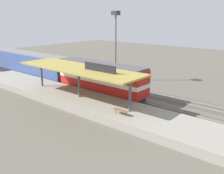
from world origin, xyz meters
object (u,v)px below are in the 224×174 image
(locomotive, at_px, (101,78))
(passenger_carriage_single, at_px, (29,64))
(light_mast, at_px, (116,31))
(person_waiting, at_px, (130,99))
(platform_bench, at_px, (121,111))

(locomotive, bearing_deg, passenger_carriage_single, 90.00)
(light_mast, bearing_deg, person_waiting, -134.88)
(person_waiting, bearing_deg, light_mast, 45.12)
(passenger_carriage_single, bearing_deg, person_waiting, -98.01)
(locomotive, bearing_deg, light_mast, 25.70)
(passenger_carriage_single, height_order, light_mast, light_mast)
(locomotive, bearing_deg, platform_bench, -125.85)
(platform_bench, relative_size, light_mast, 0.15)
(passenger_carriage_single, bearing_deg, light_mast, -61.30)
(light_mast, bearing_deg, platform_bench, -138.86)
(locomotive, distance_m, person_waiting, 8.53)
(platform_bench, distance_m, locomotive, 10.30)
(locomotive, height_order, passenger_carriage_single, locomotive)
(platform_bench, bearing_deg, passenger_carriage_single, 77.15)
(locomotive, xyz_separation_m, passenger_carriage_single, (0.00, 18.00, -0.10))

